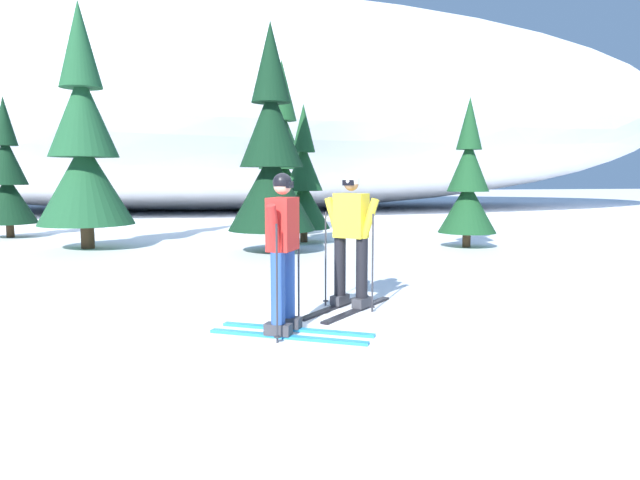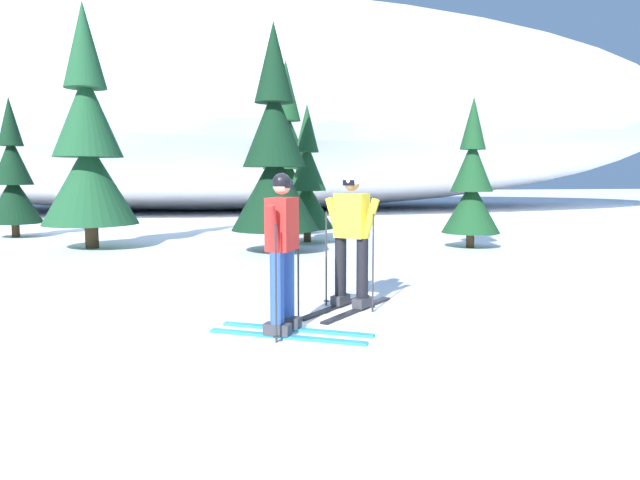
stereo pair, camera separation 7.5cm
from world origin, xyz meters
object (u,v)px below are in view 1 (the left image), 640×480
pine_tree_far_left (7,179)px  pine_tree_left (84,147)px  skier_red_jacket (284,252)px  pine_tree_far_right (468,185)px  pine_tree_center_left (271,158)px  skier_yellow_jacket (351,238)px  pine_tree_right (304,185)px  pine_tree_center_right (282,162)px

pine_tree_far_left → pine_tree_left: bearing=-50.1°
skier_red_jacket → pine_tree_far_right: size_ratio=0.49×
pine_tree_center_left → skier_yellow_jacket: bearing=-86.8°
pine_tree_right → pine_tree_left: bearing=-176.7°
pine_tree_far_left → pine_tree_center_right: bearing=-3.2°
pine_tree_center_right → pine_tree_center_left: bearing=-101.2°
skier_red_jacket → pine_tree_center_right: (1.54, 10.92, 1.20)m
pine_tree_far_left → pine_tree_center_right: size_ratio=0.77×
skier_yellow_jacket → pine_tree_far_right: (4.33, 5.62, 0.57)m
skier_red_jacket → pine_tree_left: 9.09m
pine_tree_center_right → pine_tree_far_right: pine_tree_center_right is taller
pine_tree_center_left → pine_tree_far_right: (4.64, -0.02, -0.62)m
skier_yellow_jacket → pine_tree_center_right: (0.52, 9.85, 1.19)m
pine_tree_center_left → skier_red_jacket: bearing=-96.0°
pine_tree_far_left → pine_tree_far_right: (11.34, -4.66, -0.13)m
skier_red_jacket → pine_tree_left: size_ratio=0.31×
pine_tree_far_left → skier_red_jacket: bearing=-62.1°
skier_red_jacket → pine_tree_center_left: bearing=84.0°
pine_tree_far_left → pine_tree_right: pine_tree_far_left is taller
pine_tree_center_right → pine_tree_right: size_ratio=1.43×
skier_yellow_jacket → pine_tree_left: 8.61m
pine_tree_right → pine_tree_center_left: bearing=-119.2°
pine_tree_left → pine_tree_center_left: (4.14, -1.58, -0.27)m
pine_tree_far_left → pine_tree_far_right: size_ratio=1.09×
skier_yellow_jacket → pine_tree_far_left: size_ratio=0.45×
pine_tree_left → pine_tree_right: pine_tree_left is taller
pine_tree_far_left → pine_tree_right: (7.75, -2.76, -0.14)m
pine_tree_far_right → skier_red_jacket: bearing=-128.6°
pine_tree_center_right → pine_tree_left: bearing=-152.1°
pine_tree_right → skier_yellow_jacket: bearing=-95.6°
pine_tree_center_left → pine_tree_far_right: pine_tree_center_left is taller
skier_yellow_jacket → pine_tree_left: bearing=121.7°
pine_tree_left → pine_tree_center_left: pine_tree_left is taller
pine_tree_right → skier_red_jacket: bearing=-101.5°
skier_yellow_jacket → pine_tree_far_left: (-7.01, 10.28, 0.70)m
skier_yellow_jacket → pine_tree_center_right: 9.94m
pine_tree_center_left → pine_tree_right: 2.24m
pine_tree_center_left → pine_tree_right: (1.05, 1.88, -0.63)m
pine_tree_far_left → pine_tree_far_right: 12.26m
pine_tree_far_left → pine_tree_center_right: 7.56m
skier_yellow_jacket → pine_tree_center_left: 5.77m
pine_tree_left → pine_tree_right: size_ratio=1.61×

